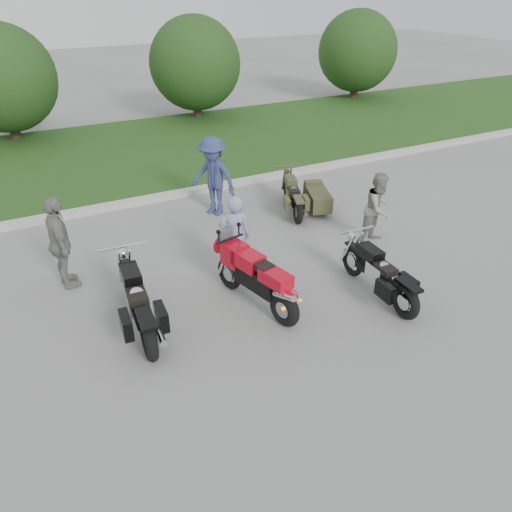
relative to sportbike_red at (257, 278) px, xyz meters
name	(u,v)px	position (x,y,z in m)	size (l,w,h in m)	color
ground	(273,318)	(0.09, -0.45, -0.61)	(80.00, 80.00, 0.00)	gray
curb	(164,197)	(0.09, 5.55, -0.53)	(60.00, 0.30, 0.15)	#B8B5AD
grass_strip	(124,154)	(0.09, 9.70, -0.54)	(60.00, 8.00, 0.14)	#2F551D
tree_mid_left	(2,79)	(-2.91, 13.05, 1.59)	(3.60, 3.60, 4.00)	#3F2B1C
tree_mid_right	(195,64)	(4.09, 13.05, 1.59)	(3.60, 3.60, 4.00)	#3F2B1C
tree_far_right	(357,51)	(12.09, 13.05, 1.59)	(3.60, 3.60, 4.00)	#3F2B1C
sportbike_red	(257,278)	(0.00, 0.00, 0.00)	(0.72, 2.15, 1.03)	black
cruiser_left	(138,306)	(-2.05, 0.31, -0.12)	(0.48, 2.47, 0.95)	black
cruiser_right	(381,277)	(2.16, -0.79, -0.17)	(0.38, 2.22, 0.85)	black
cruiser_sidecar	(307,198)	(3.06, 3.09, -0.23)	(1.43, 1.99, 0.80)	black
person_stripe	(235,237)	(0.13, 1.17, 0.24)	(0.62, 0.41, 1.70)	#8990BB
person_grey	(378,208)	(3.55, 1.03, 0.20)	(0.78, 0.61, 1.61)	gray
person_denim	(213,176)	(0.94, 4.09, 0.37)	(1.26, 0.73, 1.95)	navy
person_back	(60,244)	(-2.91, 2.31, 0.31)	(1.07, 0.45, 1.82)	gray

